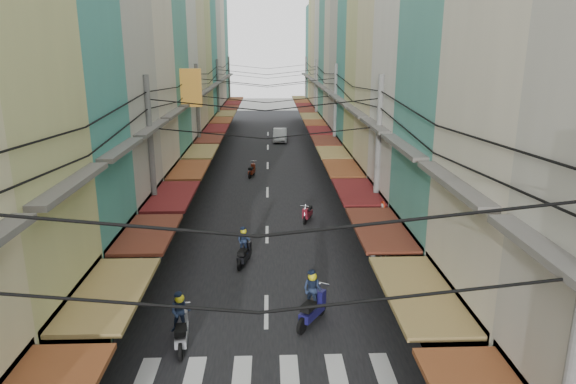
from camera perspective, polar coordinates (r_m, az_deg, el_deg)
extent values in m
plane|color=slate|center=(20.96, -2.40, -10.51)|extent=(160.00, 160.00, 0.00)
cube|color=black|center=(39.89, -2.28, 2.31)|extent=(10.00, 80.00, 0.02)
cube|color=gray|center=(40.44, -11.54, 2.21)|extent=(3.00, 80.00, 0.06)
cube|color=gray|center=(40.38, 6.99, 2.40)|extent=(3.00, 80.00, 0.06)
cube|color=silver|center=(16.21, -15.75, -19.68)|extent=(0.55, 2.40, 0.01)
cube|color=silver|center=(15.95, -10.55, -19.96)|extent=(0.55, 2.40, 0.01)
cube|color=silver|center=(15.81, -5.20, -20.09)|extent=(0.55, 2.40, 0.01)
cube|color=silver|center=(15.80, 0.20, -20.06)|extent=(0.55, 2.40, 0.01)
cube|color=silver|center=(15.90, 5.57, -19.87)|extent=(0.55, 2.40, 0.01)
cube|color=silver|center=(16.13, 10.81, -19.52)|extent=(0.55, 2.40, 0.01)
cube|color=black|center=(15.79, -24.10, -14.81)|extent=(1.20, 4.52, 3.20)
cube|color=olive|center=(14.65, -19.18, -10.52)|extent=(1.80, 4.33, 0.12)
cube|color=#595651|center=(13.86, -22.86, 0.85)|extent=(0.50, 4.23, 0.15)
cube|color=teal|center=(18.90, -28.79, 14.97)|extent=(6.00, 4.30, 19.25)
cube|color=black|center=(19.56, -19.30, -8.28)|extent=(1.20, 4.13, 3.20)
cube|color=#5F291B|center=(18.65, -15.27, -4.47)|extent=(1.80, 3.96, 0.12)
cube|color=#595651|center=(18.03, -17.97, 4.54)|extent=(0.50, 3.87, 0.15)
cube|color=#ACA99D|center=(23.28, -23.81, 17.43)|extent=(6.00, 5.14, 20.93)
cube|color=black|center=(23.78, -16.06, -3.71)|extent=(1.20, 4.94, 3.20)
cube|color=#5D1717|center=(23.04, -12.70, -0.43)|extent=(1.80, 4.73, 0.12)
cube|color=#595651|center=(22.55, -14.80, 6.89)|extent=(0.50, 4.63, 0.15)
cube|color=beige|center=(28.03, -19.63, 13.74)|extent=(6.00, 4.95, 17.43)
cube|color=black|center=(28.47, -13.71, -0.34)|extent=(1.20, 4.75, 3.20)
cube|color=brown|center=(27.86, -10.87, 2.45)|extent=(1.80, 4.56, 0.12)
cube|color=#595651|center=(27.45, -12.55, 8.54)|extent=(0.50, 4.46, 0.15)
cube|color=teal|center=(32.83, -16.96, 13.15)|extent=(6.00, 4.99, 16.32)
cube|color=black|center=(33.20, -12.05, 2.04)|extent=(1.20, 4.80, 3.20)
cube|color=olive|center=(32.67, -9.60, 4.46)|extent=(1.80, 4.60, 0.12)
cube|color=#595651|center=(32.32, -11.00, 9.66)|extent=(0.50, 4.50, 0.15)
cube|color=silver|center=(37.56, -15.47, 18.52)|extent=(6.00, 4.65, 22.87)
cube|color=black|center=(37.84, -10.84, 3.77)|extent=(1.20, 4.46, 3.20)
cube|color=#5F291B|center=(37.38, -8.67, 5.91)|extent=(1.80, 4.27, 0.12)
cube|color=#595651|center=(37.07, -9.88, 10.46)|extent=(0.50, 4.18, 0.15)
cube|color=beige|center=(42.18, -13.85, 16.70)|extent=(6.00, 4.89, 20.58)
cube|color=black|center=(42.47, -9.90, 5.10)|extent=(1.20, 4.70, 3.20)
cube|color=#5D1717|center=(42.06, -7.95, 7.02)|extent=(1.80, 4.50, 0.12)
cube|color=#595651|center=(41.79, -9.01, 11.07)|extent=(0.50, 4.40, 0.15)
cube|color=#BFBE77|center=(46.79, -12.60, 15.32)|extent=(6.00, 4.52, 18.44)
cube|color=black|center=(47.06, -9.16, 6.16)|extent=(1.20, 4.34, 3.20)
cube|color=brown|center=(46.69, -7.39, 7.90)|extent=(1.80, 4.16, 0.12)
cube|color=#595651|center=(46.45, -8.33, 11.55)|extent=(0.50, 4.07, 0.15)
cube|color=teal|center=(51.59, -11.69, 16.59)|extent=(6.00, 5.20, 20.63)
cube|color=black|center=(51.83, -8.52, 7.06)|extent=(1.20, 4.99, 3.20)
cube|color=olive|center=(51.49, -6.91, 8.64)|extent=(1.80, 4.78, 0.12)
cube|color=#595651|center=(51.27, -7.76, 11.95)|extent=(0.50, 4.68, 0.15)
cube|color=#ACA99D|center=(56.65, -10.92, 18.08)|extent=(6.00, 4.94, 23.70)
cube|color=black|center=(56.82, -7.97, 7.83)|extent=(1.20, 4.74, 3.20)
cube|color=#5F291B|center=(56.51, -6.49, 9.27)|extent=(1.80, 4.55, 0.12)
cube|color=#595651|center=(56.31, -7.26, 12.29)|extent=(0.50, 4.45, 0.15)
cube|color=beige|center=(61.51, -10.15, 16.71)|extent=(6.00, 4.96, 21.12)
cube|color=black|center=(61.70, -7.52, 8.47)|extent=(1.20, 4.76, 3.20)
cube|color=#5D1717|center=(61.42, -6.15, 9.79)|extent=(1.80, 4.56, 0.12)
cube|color=#595651|center=(61.23, -6.85, 12.57)|extent=(0.50, 4.46, 0.15)
cube|color=teal|center=(66.46, -9.52, 16.12)|extent=(6.00, 5.04, 19.90)
cube|color=black|center=(66.64, -7.12, 9.01)|extent=(1.20, 4.84, 3.20)
cube|color=brown|center=(66.38, -5.86, 10.24)|extent=(1.80, 4.64, 0.12)
cube|color=#595651|center=(66.21, -6.50, 12.81)|extent=(0.50, 4.54, 0.15)
cube|color=brown|center=(31.22, -10.72, 11.31)|extent=(1.20, 0.40, 2.20)
cube|color=#595651|center=(9.29, 27.76, -6.75)|extent=(0.50, 4.25, 0.15)
cube|color=black|center=(15.43, 19.48, -15.04)|extent=(1.20, 4.78, 3.20)
cube|color=olive|center=(14.30, 14.30, -10.76)|extent=(1.80, 4.58, 0.12)
cube|color=#595651|center=(13.47, 17.81, 0.95)|extent=(0.50, 4.48, 0.15)
cube|color=teal|center=(19.02, 22.52, 9.37)|extent=(6.00, 5.03, 15.08)
cube|color=black|center=(19.64, 14.25, -7.75)|extent=(1.20, 4.83, 3.20)
cube|color=#5F291B|center=(18.77, 10.12, -4.02)|extent=(1.80, 4.63, 0.12)
cube|color=#595651|center=(18.14, 12.59, 4.99)|extent=(0.50, 4.53, 0.15)
cube|color=silver|center=(23.56, 18.32, 18.80)|extent=(6.00, 4.79, 21.66)
cube|color=black|center=(24.07, 11.06, -3.14)|extent=(1.20, 4.60, 3.20)
cube|color=#5D1717|center=(23.36, 7.66, 0.04)|extent=(1.80, 4.41, 0.12)
cube|color=#595651|center=(22.86, 9.55, 7.31)|extent=(0.50, 4.31, 0.15)
cube|color=beige|center=(27.96, 14.87, 17.50)|extent=(6.00, 4.52, 20.74)
cube|color=black|center=(28.42, 9.00, -0.11)|extent=(1.20, 4.34, 3.20)
cube|color=brown|center=(27.82, 6.08, 2.63)|extent=(1.80, 4.16, 0.12)
cube|color=#595651|center=(27.40, 7.63, 8.76)|extent=(0.50, 4.07, 0.15)
cube|color=#BFBE77|center=(32.19, 12.24, 11.47)|extent=(6.00, 4.12, 14.13)
cube|color=black|center=(32.53, 7.58, 1.97)|extent=(1.20, 3.96, 3.20)
cube|color=olive|center=(32.01, 5.01, 4.39)|extent=(1.80, 3.79, 0.12)
cube|color=#595651|center=(31.65, 6.33, 9.72)|extent=(0.50, 3.71, 0.15)
cube|color=teal|center=(36.26, 10.74, 14.80)|extent=(6.00, 4.40, 17.68)
cube|color=black|center=(36.63, 6.49, 3.56)|extent=(1.20, 4.23, 3.20)
cube|color=#5F291B|center=(36.17, 4.20, 5.72)|extent=(1.80, 4.05, 0.12)
cube|color=#595651|center=(35.85, 5.34, 10.45)|extent=(0.50, 3.96, 0.15)
cube|color=#ACA99D|center=(40.74, 9.48, 18.39)|extent=(6.00, 4.64, 22.59)
cube|color=black|center=(41.02, 5.57, 4.89)|extent=(1.20, 4.45, 3.20)
cube|color=#5D1717|center=(40.61, 3.51, 6.83)|extent=(1.80, 4.26, 0.12)
cube|color=#595651|center=(40.32, 4.52, 11.04)|extent=(0.50, 4.17, 0.15)
cube|color=beige|center=(44.95, 8.32, 17.31)|extent=(6.00, 4.00, 21.25)
cube|color=black|center=(45.23, 4.86, 5.92)|extent=(1.20, 3.84, 3.20)
cube|color=brown|center=(44.86, 2.98, 7.69)|extent=(1.80, 3.68, 0.12)
cube|color=#595651|center=(44.60, 3.89, 11.50)|extent=(0.50, 3.60, 0.15)
cube|color=teal|center=(49.41, 7.39, 17.81)|extent=(6.00, 5.01, 22.33)
cube|color=black|center=(49.65, 4.25, 6.81)|extent=(1.20, 4.81, 3.20)
cube|color=olive|center=(49.31, 2.53, 8.42)|extent=(1.80, 4.61, 0.12)
cube|color=#595651|center=(49.08, 3.34, 11.90)|extent=(0.50, 4.51, 0.15)
cube|color=silver|center=(54.33, 6.46, 16.27)|extent=(6.00, 5.00, 19.71)
cube|color=black|center=(54.57, 3.68, 7.63)|extent=(1.20, 4.80, 3.20)
cube|color=#5F291B|center=(54.26, 2.11, 9.10)|extent=(1.80, 4.60, 0.12)
cube|color=#595651|center=(54.05, 2.84, 12.25)|extent=(0.50, 4.50, 0.15)
cube|color=beige|center=(58.94, 5.74, 14.85)|extent=(6.00, 4.32, 16.86)
cube|color=black|center=(59.17, 3.23, 8.27)|extent=(1.20, 4.15, 3.20)
cube|color=#5D1717|center=(58.88, 1.78, 9.62)|extent=(1.80, 3.97, 0.12)
cube|color=#595651|center=(58.69, 2.45, 12.53)|extent=(0.50, 3.89, 0.15)
cube|color=#BFBE77|center=(63.23, 5.24, 16.32)|extent=(6.00, 4.33, 19.96)
cube|color=black|center=(63.44, 2.88, 8.78)|extent=(1.20, 4.16, 3.20)
cube|color=brown|center=(63.18, 1.52, 10.04)|extent=(1.80, 3.99, 0.12)
cube|color=#595651|center=(62.99, 2.14, 12.75)|extent=(0.50, 3.90, 0.15)
cube|color=teal|center=(67.83, 4.69, 13.92)|extent=(6.00, 4.88, 14.34)
cube|color=black|center=(68.00, 2.54, 9.25)|extent=(1.20, 4.68, 3.20)
cube|color=olive|center=(67.75, 1.27, 10.43)|extent=(1.80, 4.49, 0.12)
cube|color=#595651|center=(67.58, 1.85, 12.96)|extent=(0.50, 4.39, 0.15)
cylinder|color=slate|center=(22.97, -14.81, 2.22)|extent=(0.26, 0.26, 8.20)
cylinder|color=slate|center=(22.90, 9.88, 2.46)|extent=(0.26, 0.26, 8.20)
cylinder|color=slate|center=(37.51, -9.93, 7.59)|extent=(0.26, 0.26, 8.20)
cylinder|color=slate|center=(37.46, 5.23, 7.75)|extent=(0.26, 0.26, 8.20)
cylinder|color=slate|center=(52.31, -7.75, 9.93)|extent=(0.26, 0.26, 8.20)
cylinder|color=slate|center=(52.27, 3.16, 10.04)|extent=(0.26, 0.26, 8.20)
cylinder|color=slate|center=(67.19, -6.53, 11.23)|extent=(0.26, 0.26, 8.20)
cylinder|color=slate|center=(67.17, 2.00, 11.32)|extent=(0.26, 0.26, 8.20)
imported|color=silver|center=(52.98, -0.89, 5.66)|extent=(4.59, 1.93, 1.60)
imported|color=black|center=(20.30, 13.74, -11.91)|extent=(1.84, 0.93, 1.21)
cylinder|color=black|center=(17.97, -11.32, -14.61)|extent=(0.11, 0.55, 0.55)
cylinder|color=black|center=(16.81, -12.08, -16.98)|extent=(0.11, 0.55, 0.55)
cube|color=#9999A2|center=(17.30, -11.72, -15.27)|extent=(0.36, 1.22, 0.30)
cube|color=black|center=(16.91, -11.93, -14.81)|extent=(0.34, 0.59, 0.19)
cube|color=#9999A2|center=(17.67, -11.45, -13.62)|extent=(0.32, 0.30, 0.59)
imported|color=#1D2944|center=(17.23, -11.74, -14.88)|extent=(0.56, 0.40, 1.41)
sphere|color=gold|center=(16.72, -11.95, -11.73)|extent=(0.30, 0.30, 0.30)
cylinder|color=black|center=(18.92, 2.49, -12.59)|extent=(0.11, 0.58, 0.58)
cylinder|color=black|center=(17.67, 2.87, -14.81)|extent=(0.11, 0.58, 0.58)
cube|color=#181654|center=(18.21, 2.68, -13.18)|extent=(0.38, 1.28, 0.31)
cube|color=black|center=(17.81, 2.77, -12.67)|extent=(0.35, 0.61, 0.20)
cube|color=#181654|center=(18.63, 2.53, -11.58)|extent=(0.33, 0.31, 0.61)
imported|color=#1D2944|center=(18.14, 2.68, -12.78)|extent=(0.58, 0.41, 1.47)
sphere|color=gold|center=(17.64, 2.73, -9.61)|extent=(0.31, 0.31, 0.31)
cylinder|color=black|center=(23.49, -4.81, -6.88)|extent=(0.10, 0.51, 0.51)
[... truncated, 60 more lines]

